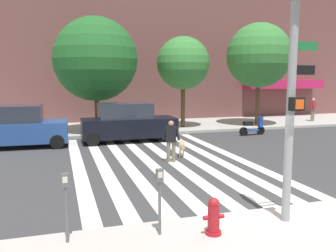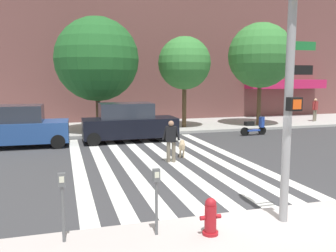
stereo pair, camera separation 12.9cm
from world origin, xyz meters
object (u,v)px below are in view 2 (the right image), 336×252
Objects in this scene: parking_meter_second_along at (156,192)px; street_tree_further at (261,56)px; parked_scooter at (254,127)px; pedestrian_dog_walker at (171,139)px; parked_car_near_curb at (17,127)px; traffic_light_pole at (292,66)px; parked_car_behind_first at (129,123)px; dog_on_leash at (182,146)px; street_tree_middle at (184,63)px; parking_meter_curbside at (62,198)px; fire_hydrant at (210,217)px; pedestrian_bystander at (315,108)px; street_tree_nearest at (97,59)px.

street_tree_further reaches higher than parking_meter_second_along.
pedestrian_dog_walker is at bearing -142.65° from parked_scooter.
parked_scooter is at bearing -0.50° from parked_car_near_curb.
traffic_light_pole is at bearing -84.94° from pedestrian_dog_walker.
parked_car_behind_first is 4.45m from dog_on_leash.
parked_car_behind_first is 0.85× the size of street_tree_middle.
parked_scooter is (5.87, 11.54, -3.04)m from traffic_light_pole.
parking_meter_second_along is at bearing -127.56° from parked_scooter.
parked_scooter is at bearing 46.68° from parking_meter_curbside.
parking_meter_curbside is 19.20m from street_tree_further.
parking_meter_curbside is 0.28× the size of parked_car_behind_first.
street_tree_further is (9.20, 2.79, 3.73)m from parked_car_behind_first.
street_tree_further reaches higher than parked_car_behind_first.
parked_car_behind_first is (0.51, 11.78, 0.44)m from fire_hydrant.
dog_on_leash is at bearing -149.04° from pedestrian_bystander.
pedestrian_bystander is (17.51, 14.71, 0.05)m from parking_meter_curbside.
parked_scooter is at bearing 37.35° from pedestrian_dog_walker.
street_tree_further reaches higher than parked_scooter.
street_tree_further is (7.88, 14.44, 1.16)m from traffic_light_pole.
parked_car_behind_first is at bearing 96.44° from traffic_light_pole.
traffic_light_pole is 7.59× the size of fire_hydrant.
parked_car_near_curb is 7.89m from pedestrian_dog_walker.
parking_meter_second_along is 12.09m from parked_car_near_curb.
traffic_light_pole is at bearing -3.48° from parking_meter_second_along.
parking_meter_curbside is at bearing -98.37° from street_tree_nearest.
dog_on_leash is at bearing -109.78° from street_tree_middle.
parked_car_near_curb is 0.70× the size of street_tree_further.
street_tree_middle is at bearing 72.78° from fire_hydrant.
pedestrian_bystander is at bearing 40.05° from parking_meter_curbside.
street_tree_further reaches higher than fire_hydrant.
fire_hydrant is 0.47× the size of pedestrian_dog_walker.
street_tree_further reaches higher than parked_car_near_curb.
street_tree_further is at bearing 55.21° from parked_scooter.
dog_on_leash is (0.16, 7.48, -3.08)m from traffic_light_pole.
parked_car_behind_first reaches higher than dog_on_leash.
pedestrian_bystander reaches higher than dog_on_leash.
street_tree_middle is 5.10m from street_tree_further.
parked_car_near_curb is 5.97m from street_tree_nearest.
parking_meter_curbside is at bearing -139.95° from pedestrian_bystander.
traffic_light_pole is 19.96m from pedestrian_bystander.
parking_meter_second_along is 0.83× the size of parked_scooter.
parked_car_near_curb reaches higher than dog_on_leash.
pedestrian_bystander reaches higher than parked_scooter.
street_tree_middle is (9.49, 3.25, 3.19)m from parked_car_near_curb.
dog_on_leash is (1.48, -4.17, -0.51)m from parked_car_behind_first.
street_tree_further is at bearing 56.31° from fire_hydrant.
parking_meter_curbside is 8.61m from dog_on_leash.
parked_car_behind_first is 4.56m from street_tree_nearest.
parking_meter_second_along is at bearing -71.72° from parked_car_near_curb.
pedestrian_bystander is (13.43, 8.47, 0.15)m from pedestrian_dog_walker.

